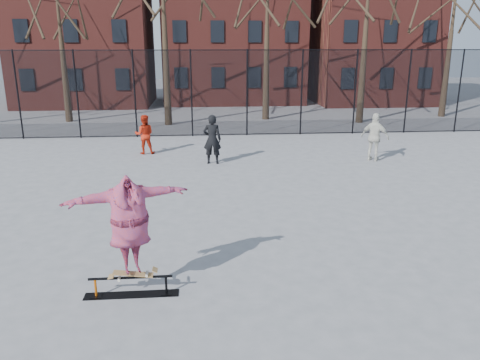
{
  "coord_description": "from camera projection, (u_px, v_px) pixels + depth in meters",
  "views": [
    {
      "loc": [
        -1.02,
        -9.08,
        4.25
      ],
      "look_at": [
        -0.11,
        1.5,
        1.14
      ],
      "focal_mm": 35.0,
      "sensor_mm": 36.0,
      "label": 1
    }
  ],
  "objects": [
    {
      "name": "bystander_black",
      "position": [
        212.0,
        139.0,
        16.96
      ],
      "size": [
        0.7,
        0.51,
        1.8
      ],
      "primitive_type": "imported",
      "rotation": [
        0.0,
        0.0,
        3.02
      ],
      "color": "black",
      "rests_on": "ground"
    },
    {
      "name": "skateboard",
      "position": [
        133.0,
        274.0,
        8.1
      ],
      "size": [
        0.74,
        0.18,
        0.09
      ],
      "primitive_type": null,
      "color": "olive",
      "rests_on": "skate_rail"
    },
    {
      "name": "fence",
      "position": [
        221.0,
        92.0,
        21.81
      ],
      "size": [
        34.03,
        0.07,
        4.0
      ],
      "color": "black",
      "rests_on": "ground"
    },
    {
      "name": "skate_rail",
      "position": [
        131.0,
        288.0,
        8.17
      ],
      "size": [
        1.64,
        0.25,
        0.36
      ],
      "color": "black",
      "rests_on": "ground"
    },
    {
      "name": "skater",
      "position": [
        130.0,
        225.0,
        7.85
      ],
      "size": [
        2.19,
        1.27,
        1.73
      ],
      "primitive_type": "imported",
      "rotation": [
        0.0,
        0.0,
        0.35
      ],
      "color": "#6E3484",
      "rests_on": "skateboard"
    },
    {
      "name": "ground",
      "position": [
        251.0,
        251.0,
        9.96
      ],
      "size": [
        100.0,
        100.0,
        0.0
      ],
      "primitive_type": "plane",
      "color": "slate"
    },
    {
      "name": "bystander_white",
      "position": [
        375.0,
        137.0,
        17.38
      ],
      "size": [
        1.1,
        0.99,
        1.79
      ],
      "primitive_type": "imported",
      "rotation": [
        0.0,
        0.0,
        2.48
      ],
      "color": "beige",
      "rests_on": "ground"
    },
    {
      "name": "bystander_red",
      "position": [
        144.0,
        134.0,
        18.53
      ],
      "size": [
        0.78,
        0.63,
        1.55
      ],
      "primitive_type": "imported",
      "rotation": [
        0.0,
        0.0,
        3.19
      ],
      "color": "red",
      "rests_on": "ground"
    },
    {
      "name": "rowhouses",
      "position": [
        222.0,
        17.0,
        33.18
      ],
      "size": [
        29.0,
        7.0,
        13.0
      ],
      "color": "maroon",
      "rests_on": "ground"
    }
  ]
}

